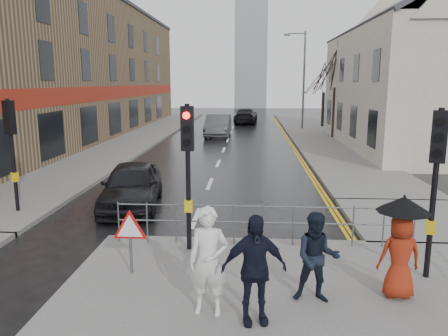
# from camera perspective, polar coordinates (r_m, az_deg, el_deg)

# --- Properties ---
(ground) EXTENTS (120.00, 120.00, 0.00)m
(ground) POSITION_cam_1_polar(r_m,az_deg,el_deg) (10.43, -5.81, -11.53)
(ground) COLOR black
(ground) RESTS_ON ground
(left_pavement) EXTENTS (4.00, 44.00, 0.14)m
(left_pavement) POSITION_cam_1_polar(r_m,az_deg,el_deg) (33.72, -10.47, 4.25)
(left_pavement) COLOR #605E5B
(left_pavement) RESTS_ON ground
(right_pavement) EXTENTS (4.00, 40.00, 0.14)m
(right_pavement) POSITION_cam_1_polar(r_m,az_deg,el_deg) (35.05, 11.54, 4.46)
(right_pavement) COLOR #605E5B
(right_pavement) RESTS_ON ground
(pavement_bridge_right) EXTENTS (4.00, 4.20, 0.14)m
(pavement_bridge_right) POSITION_cam_1_polar(r_m,az_deg,el_deg) (13.97, 23.95, -6.22)
(pavement_bridge_right) COLOR #605E5B
(pavement_bridge_right) RESTS_ON ground
(building_left_terrace) EXTENTS (8.00, 42.00, 10.00)m
(building_left_terrace) POSITION_cam_1_polar(r_m,az_deg,el_deg) (34.32, -20.33, 12.12)
(building_left_terrace) COLOR olive
(building_left_terrace) RESTS_ON ground
(building_right_cream) EXTENTS (9.00, 16.40, 10.10)m
(building_right_cream) POSITION_cam_1_polar(r_m,az_deg,el_deg) (29.39, 24.75, 11.65)
(building_right_cream) COLOR beige
(building_right_cream) RESTS_ON ground
(church_tower) EXTENTS (5.00, 5.00, 18.00)m
(church_tower) POSITION_cam_1_polar(r_m,az_deg,el_deg) (71.66, 3.54, 15.11)
(church_tower) COLOR gray
(church_tower) RESTS_ON ground
(traffic_signal_near_left) EXTENTS (0.28, 0.27, 3.40)m
(traffic_signal_near_left) POSITION_cam_1_polar(r_m,az_deg,el_deg) (9.91, -4.76, 2.10)
(traffic_signal_near_left) COLOR black
(traffic_signal_near_left) RESTS_ON near_pavement
(traffic_signal_near_right) EXTENTS (0.34, 0.33, 3.40)m
(traffic_signal_near_right) POSITION_cam_1_polar(r_m,az_deg,el_deg) (9.34, 26.01, 0.45)
(traffic_signal_near_right) COLOR black
(traffic_signal_near_right) RESTS_ON near_pavement
(traffic_signal_far_left) EXTENTS (0.34, 0.33, 3.40)m
(traffic_signal_far_left) POSITION_cam_1_polar(r_m,az_deg,el_deg) (14.46, -26.06, 3.86)
(traffic_signal_far_left) COLOR black
(traffic_signal_far_left) RESTS_ON left_pavement
(guard_railing_front) EXTENTS (7.14, 0.04, 1.00)m
(guard_railing_front) POSITION_cam_1_polar(r_m,az_deg,el_deg) (10.57, 5.19, -6.24)
(guard_railing_front) COLOR #595B5E
(guard_railing_front) RESTS_ON near_pavement
(warning_sign) EXTENTS (0.80, 0.07, 1.35)m
(warning_sign) POSITION_cam_1_polar(r_m,az_deg,el_deg) (9.12, -12.18, -8.10)
(warning_sign) COLOR #595B5E
(warning_sign) RESTS_ON near_pavement
(street_lamp) EXTENTS (1.83, 0.25, 8.00)m
(street_lamp) POSITION_cam_1_polar(r_m,az_deg,el_deg) (37.73, 10.14, 12.03)
(street_lamp) COLOR #595B5E
(street_lamp) RESTS_ON right_pavement
(tree_near) EXTENTS (2.40, 2.40, 6.58)m
(tree_near) POSITION_cam_1_polar(r_m,az_deg,el_deg) (32.05, 14.46, 12.82)
(tree_near) COLOR #32241C
(tree_near) RESTS_ON right_pavement
(tree_far) EXTENTS (2.40, 2.40, 5.64)m
(tree_far) POSITION_cam_1_polar(r_m,az_deg,el_deg) (40.00, 12.96, 11.46)
(tree_far) COLOR #32241C
(tree_far) RESTS_ON right_pavement
(pedestrian_a) EXTENTS (0.71, 0.49, 1.86)m
(pedestrian_a) POSITION_cam_1_polar(r_m,az_deg,el_deg) (7.45, -2.03, -12.08)
(pedestrian_a) COLOR silver
(pedestrian_a) RESTS_ON near_pavement
(pedestrian_b) EXTENTS (0.84, 0.68, 1.64)m
(pedestrian_b) POSITION_cam_1_polar(r_m,az_deg,el_deg) (8.04, 12.06, -11.39)
(pedestrian_b) COLOR black
(pedestrian_b) RESTS_ON near_pavement
(pedestrian_with_umbrella) EXTENTS (0.96, 0.96, 1.89)m
(pedestrian_with_umbrella) POSITION_cam_1_polar(r_m,az_deg,el_deg) (8.54, 22.11, -8.79)
(pedestrian_with_umbrella) COLOR maroon
(pedestrian_with_umbrella) RESTS_ON near_pavement
(pedestrian_d) EXTENTS (1.14, 0.65, 1.83)m
(pedestrian_d) POSITION_cam_1_polar(r_m,az_deg,el_deg) (7.22, 3.92, -13.04)
(pedestrian_d) COLOR black
(pedestrian_d) RESTS_ON near_pavement
(car_parked) EXTENTS (2.25, 4.49, 1.47)m
(car_parked) POSITION_cam_1_polar(r_m,az_deg,el_deg) (14.39, -11.97, -2.25)
(car_parked) COLOR black
(car_parked) RESTS_ON ground
(car_mid) EXTENTS (1.78, 5.01, 1.64)m
(car_mid) POSITION_cam_1_polar(r_m,az_deg,el_deg) (32.88, -0.78, 5.58)
(car_mid) COLOR #434548
(car_mid) RESTS_ON ground
(car_far) EXTENTS (2.41, 5.33, 1.51)m
(car_far) POSITION_cam_1_polar(r_m,az_deg,el_deg) (43.33, 2.86, 6.82)
(car_far) COLOR black
(car_far) RESTS_ON ground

